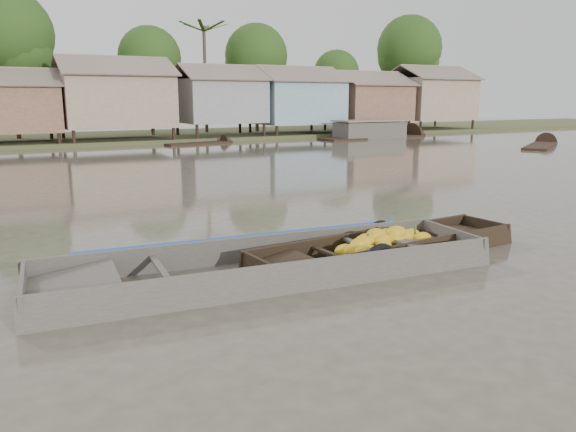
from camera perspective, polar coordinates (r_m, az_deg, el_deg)
name	(u,v)px	position (r m, az deg, el deg)	size (l,w,h in m)	color
ground	(347,274)	(9.38, 6.00, -5.84)	(120.00, 120.00, 0.00)	#4D473B
riverbank	(116,94)	(40.04, -17.11, 11.76)	(120.00, 12.47, 10.22)	#384723
banana_boat	(384,249)	(10.38, 9.76, -3.36)	(5.58, 1.72, 0.76)	black
viewer_boat	(271,272)	(9.23, -1.76, -5.68)	(7.61, 2.60, 0.60)	#423D38
distant_boats	(349,137)	(38.11, 6.23, 8.00)	(46.42, 14.21, 1.38)	black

